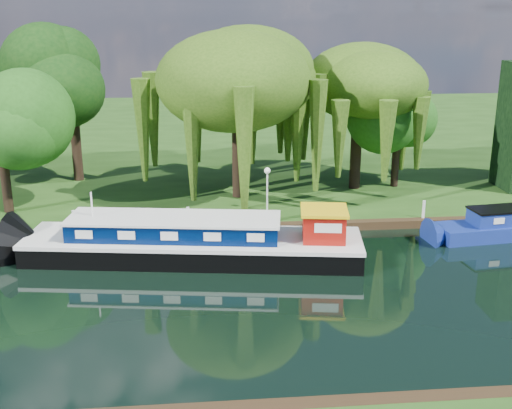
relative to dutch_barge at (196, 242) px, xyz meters
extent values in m
plane|color=black|center=(3.60, -4.67, -0.84)|extent=(120.00, 120.00, 0.00)
cube|color=#1B3D10|center=(3.60, 29.33, -0.62)|extent=(120.00, 52.00, 0.45)
cube|color=black|center=(-0.14, 0.02, -0.44)|extent=(16.41, 5.86, 1.07)
cube|color=silver|center=(-0.14, 0.02, 0.18)|extent=(16.51, 5.94, 0.20)
cube|color=#02123C|center=(-1.02, 0.15, 0.71)|extent=(10.23, 3.98, 0.85)
cube|color=silver|center=(-1.02, 0.15, 1.19)|extent=(10.43, 4.19, 0.11)
cube|color=maroon|center=(6.04, -0.88, 0.96)|extent=(2.23, 2.23, 1.34)
cube|color=yellow|center=(6.04, -0.88, 1.70)|extent=(2.48, 2.48, 0.14)
cylinder|color=silver|center=(-4.91, 0.72, 1.36)|extent=(0.09, 0.09, 2.14)
cube|color=silver|center=(15.50, 0.72, 0.33)|extent=(0.59, 0.12, 0.31)
imported|color=maroon|center=(-7.79, 2.51, -0.84)|extent=(4.10, 3.37, 0.74)
cylinder|color=black|center=(2.64, 8.96, 2.51)|extent=(0.75, 0.75, 5.82)
ellipsoid|color=#2B4E10|center=(2.64, 8.96, 6.71)|extent=(8.12, 8.12, 5.25)
cylinder|color=black|center=(10.28, 10.22, 2.08)|extent=(0.70, 0.70, 4.96)
ellipsoid|color=#2B4E10|center=(10.28, 10.22, 5.67)|extent=(6.77, 6.77, 4.38)
cylinder|color=black|center=(-10.65, 7.08, 2.54)|extent=(0.52, 0.52, 5.86)
cylinder|color=black|center=(-7.85, 13.92, 3.20)|extent=(0.71, 0.71, 7.18)
ellipsoid|color=black|center=(-7.85, 13.92, 6.14)|extent=(5.75, 5.75, 5.75)
cylinder|color=black|center=(12.97, 10.40, 2.26)|extent=(0.47, 0.47, 5.31)
ellipsoid|color=#1E4E13|center=(12.97, 10.40, 4.43)|extent=(4.25, 4.25, 4.25)
cylinder|color=silver|center=(4.10, 5.83, 0.71)|extent=(0.10, 0.10, 2.20)
sphere|color=white|center=(4.10, 5.83, 1.99)|extent=(0.36, 0.36, 0.36)
cylinder|color=silver|center=(-6.40, 3.73, 0.11)|extent=(0.16, 0.16, 1.00)
cylinder|color=silver|center=(-0.40, 3.73, 0.11)|extent=(0.16, 0.16, 1.00)
cylinder|color=silver|center=(6.60, 3.73, 0.11)|extent=(0.16, 0.16, 1.00)
cylinder|color=silver|center=(12.60, 3.73, 0.11)|extent=(0.16, 0.16, 1.00)
camera|label=1|loc=(0.17, -29.09, 10.83)|focal=45.00mm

